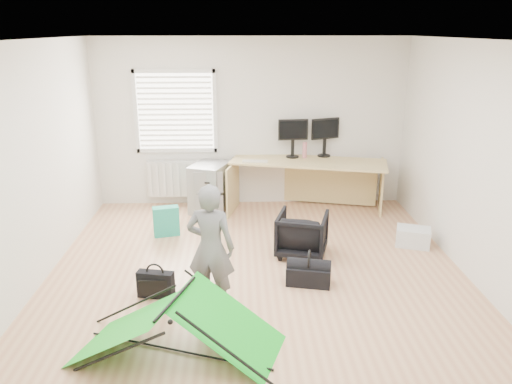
{
  "coord_description": "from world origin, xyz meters",
  "views": [
    {
      "loc": [
        -0.2,
        -5.25,
        2.81
      ],
      "look_at": [
        0.0,
        0.4,
        0.95
      ],
      "focal_mm": 35.0,
      "sensor_mm": 36.0,
      "label": 1
    }
  ],
  "objects_px": {
    "thermos": "(305,150)",
    "duffel_bag": "(309,275)",
    "monitor_left": "(293,143)",
    "laptop_bag": "(156,284)",
    "kite": "(177,326)",
    "office_chair": "(302,234)",
    "filing_cabinet": "(210,187)",
    "monitor_right": "(325,142)",
    "person": "(211,248)",
    "storage_crate": "(413,237)",
    "desk": "(307,186)"
  },
  "relations": [
    {
      "from": "thermos",
      "to": "duffel_bag",
      "type": "bearing_deg",
      "value": -95.83
    },
    {
      "from": "monitor_left",
      "to": "laptop_bag",
      "type": "distance_m",
      "value": 3.54
    },
    {
      "from": "monitor_left",
      "to": "kite",
      "type": "relative_size",
      "value": 0.26
    },
    {
      "from": "office_chair",
      "to": "kite",
      "type": "distance_m",
      "value": 2.45
    },
    {
      "from": "laptop_bag",
      "to": "filing_cabinet",
      "type": "bearing_deg",
      "value": 92.31
    },
    {
      "from": "filing_cabinet",
      "to": "monitor_right",
      "type": "xyz_separation_m",
      "value": [
        1.86,
        0.24,
        0.67
      ]
    },
    {
      "from": "person",
      "to": "storage_crate",
      "type": "relative_size",
      "value": 3.09
    },
    {
      "from": "filing_cabinet",
      "to": "duffel_bag",
      "type": "distance_m",
      "value": 2.81
    },
    {
      "from": "thermos",
      "to": "office_chair",
      "type": "bearing_deg",
      "value": -97.75
    },
    {
      "from": "storage_crate",
      "to": "filing_cabinet",
      "type": "bearing_deg",
      "value": 152.26
    },
    {
      "from": "desk",
      "to": "monitor_left",
      "type": "xyz_separation_m",
      "value": [
        -0.23,
        0.24,
        0.64
      ]
    },
    {
      "from": "thermos",
      "to": "laptop_bag",
      "type": "height_order",
      "value": "thermos"
    },
    {
      "from": "person",
      "to": "kite",
      "type": "xyz_separation_m",
      "value": [
        -0.27,
        -0.78,
        -0.4
      ]
    },
    {
      "from": "desk",
      "to": "monitor_left",
      "type": "bearing_deg",
      "value": 146.56
    },
    {
      "from": "laptop_bag",
      "to": "monitor_right",
      "type": "bearing_deg",
      "value": 63.9
    },
    {
      "from": "monitor_left",
      "to": "monitor_right",
      "type": "relative_size",
      "value": 0.99
    },
    {
      "from": "desk",
      "to": "duffel_bag",
      "type": "distance_m",
      "value": 2.48
    },
    {
      "from": "office_chair",
      "to": "laptop_bag",
      "type": "distance_m",
      "value": 2.01
    },
    {
      "from": "desk",
      "to": "storage_crate",
      "type": "relative_size",
      "value": 5.49
    },
    {
      "from": "desk",
      "to": "monitor_right",
      "type": "xyz_separation_m",
      "value": [
        0.3,
        0.29,
        0.64
      ]
    },
    {
      "from": "thermos",
      "to": "duffel_bag",
      "type": "xyz_separation_m",
      "value": [
        -0.27,
        -2.64,
        -0.84
      ]
    },
    {
      "from": "filing_cabinet",
      "to": "person",
      "type": "xyz_separation_m",
      "value": [
        0.17,
        -2.96,
        0.3
      ]
    },
    {
      "from": "monitor_right",
      "to": "office_chair",
      "type": "bearing_deg",
      "value": -126.07
    },
    {
      "from": "monitor_right",
      "to": "office_chair",
      "type": "relative_size",
      "value": 0.76
    },
    {
      "from": "filing_cabinet",
      "to": "kite",
      "type": "distance_m",
      "value": 3.74
    },
    {
      "from": "person",
      "to": "office_chair",
      "type": "bearing_deg",
      "value": -119.57
    },
    {
      "from": "monitor_right",
      "to": "laptop_bag",
      "type": "relative_size",
      "value": 1.2
    },
    {
      "from": "desk",
      "to": "kite",
      "type": "distance_m",
      "value": 4.04
    },
    {
      "from": "thermos",
      "to": "duffel_bag",
      "type": "distance_m",
      "value": 2.79
    },
    {
      "from": "duffel_bag",
      "to": "laptop_bag",
      "type": "bearing_deg",
      "value": -160.08
    },
    {
      "from": "kite",
      "to": "storage_crate",
      "type": "distance_m",
      "value": 3.69
    },
    {
      "from": "desk",
      "to": "storage_crate",
      "type": "bearing_deg",
      "value": -34.88
    },
    {
      "from": "laptop_bag",
      "to": "kite",
      "type": "bearing_deg",
      "value": -58.77
    },
    {
      "from": "person",
      "to": "laptop_bag",
      "type": "xyz_separation_m",
      "value": [
        -0.63,
        0.23,
        -0.53
      ]
    },
    {
      "from": "filing_cabinet",
      "to": "kite",
      "type": "relative_size",
      "value": 0.43
    },
    {
      "from": "office_chair",
      "to": "duffel_bag",
      "type": "xyz_separation_m",
      "value": [
        -0.02,
        -0.79,
        -0.18
      ]
    },
    {
      "from": "filing_cabinet",
      "to": "office_chair",
      "type": "distance_m",
      "value": 2.13
    },
    {
      "from": "filing_cabinet",
      "to": "storage_crate",
      "type": "relative_size",
      "value": 1.75
    },
    {
      "from": "monitor_right",
      "to": "storage_crate",
      "type": "xyz_separation_m",
      "value": [
        0.96,
        -1.72,
        -0.93
      ]
    },
    {
      "from": "monitor_left",
      "to": "laptop_bag",
      "type": "relative_size",
      "value": 1.19
    },
    {
      "from": "laptop_bag",
      "to": "person",
      "type": "bearing_deg",
      "value": -8.22
    },
    {
      "from": "desk",
      "to": "monitor_left",
      "type": "relative_size",
      "value": 5.09
    },
    {
      "from": "monitor_left",
      "to": "thermos",
      "type": "xyz_separation_m",
      "value": [
        0.19,
        -0.05,
        -0.1
      ]
    },
    {
      "from": "monitor_right",
      "to": "office_chair",
      "type": "xyz_separation_m",
      "value": [
        -0.58,
        -1.95,
        -0.77
      ]
    },
    {
      "from": "monitor_left",
      "to": "storage_crate",
      "type": "height_order",
      "value": "monitor_left"
    },
    {
      "from": "office_chair",
      "to": "storage_crate",
      "type": "relative_size",
      "value": 1.43
    },
    {
      "from": "person",
      "to": "kite",
      "type": "bearing_deg",
      "value": 82.55
    },
    {
      "from": "kite",
      "to": "person",
      "type": "bearing_deg",
      "value": 90.22
    },
    {
      "from": "desk",
      "to": "monitor_right",
      "type": "height_order",
      "value": "monitor_right"
    },
    {
      "from": "monitor_left",
      "to": "laptop_bag",
      "type": "xyz_separation_m",
      "value": [
        -1.79,
        -2.92,
        -0.9
      ]
    }
  ]
}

